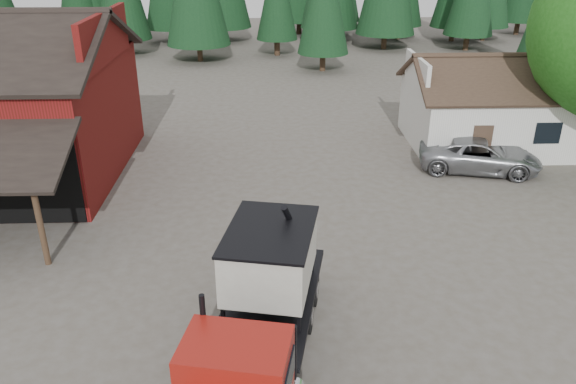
{
  "coord_description": "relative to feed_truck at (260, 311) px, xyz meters",
  "views": [
    {
      "loc": [
        1.78,
        -13.97,
        9.97
      ],
      "look_at": [
        2.38,
        3.58,
        1.8
      ],
      "focal_mm": 35.0,
      "sensor_mm": 36.0,
      "label": 1
    }
  ],
  "objects": [
    {
      "name": "ground",
      "position": [
        -1.48,
        2.98,
        -1.73
      ],
      "size": [
        120.0,
        120.0,
        0.0
      ],
      "primitive_type": "plane",
      "color": "#4F493E",
      "rests_on": "ground"
    },
    {
      "name": "farmhouse",
      "position": [
        11.51,
        15.97,
        -0.06
      ],
      "size": [
        8.6,
        6.42,
        4.65
      ],
      "color": "silver",
      "rests_on": "ground"
    },
    {
      "name": "conifer_backdrop",
      "position": [
        -1.48,
        44.98,
        -1.73
      ],
      "size": [
        76.0,
        16.0,
        16.0
      ],
      "primitive_type": null,
      "color": "black",
      "rests_on": "ground"
    },
    {
      "name": "feed_truck",
      "position": [
        0.0,
        0.0,
        0.0
      ],
      "size": [
        3.7,
        8.44,
        3.69
      ],
      "rotation": [
        0.0,
        0.0,
        -0.19
      ],
      "color": "black",
      "rests_on": "ground"
    },
    {
      "name": "silver_car",
      "position": [
        9.82,
        12.49,
        -0.98
      ],
      "size": [
        5.78,
        3.58,
        1.49
      ],
      "primitive_type": "imported",
      "rotation": [
        0.0,
        0.0,
        1.35
      ],
      "color": "#999CA0",
      "rests_on": "ground"
    },
    {
      "name": "equip_box",
      "position": [
        -0.55,
        -0.35,
        -1.43
      ],
      "size": [
        0.74,
        1.12,
        0.6
      ],
      "primitive_type": "cube",
      "rotation": [
        0.0,
        0.0,
        -0.04
      ],
      "color": "maroon",
      "rests_on": "ground"
    }
  ]
}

